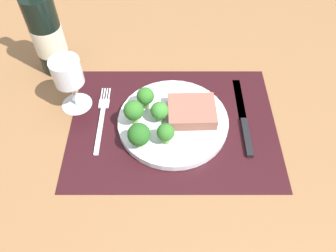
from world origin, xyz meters
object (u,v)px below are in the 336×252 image
Objects in this scene: plate at (172,122)px; wine_bottle at (46,34)px; steak at (191,111)px; fork at (101,118)px; knife at (243,121)px; wine_glass at (67,76)px.

plate is 0.83× the size of wine_bottle.
steak is 20.34cm from fork.
wine_bottle is (-33.62, 17.73, 7.33)cm from steak.
plate is 1.06× the size of knife.
plate is 1.84× the size of wine_glass.
wine_glass is at bearing 169.56° from steak.
wine_glass is (-38.39, 5.52, 8.72)cm from knife.
knife is at bearing -22.00° from wine_bottle.
plate is 2.36× the size of steak.
plate is 36.31cm from wine_bottle.
wine_bottle is (-45.42, 18.35, 9.95)cm from knife.
knife is (11.80, -0.63, -2.62)cm from steak.
fork is 24.21cm from wine_bottle.
steak is at bearing 15.85° from plate.
steak is (4.07, 1.16, 2.12)cm from plate.
wine_bottle is at bearing 147.42° from plate.
wine_glass reaches higher than fork.
wine_glass is at bearing 170.23° from knife.
wine_glass reaches higher than steak.
steak reaches higher than fork.
wine_bottle is 14.68cm from wine_glass.
wine_glass is at bearing 164.95° from plate.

